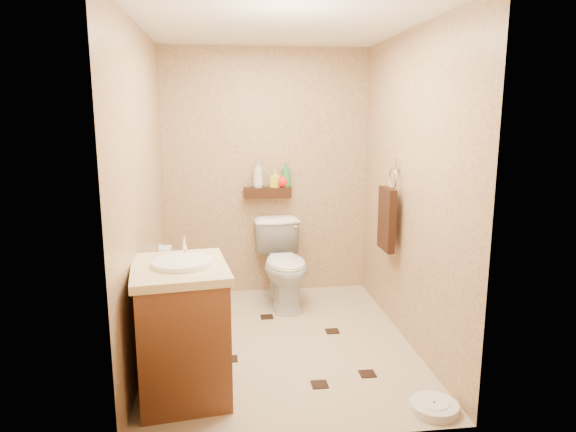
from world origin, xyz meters
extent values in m
plane|color=#C5AD90|center=(0.00, 0.00, 0.00)|extent=(2.50, 2.50, 0.00)
cube|color=tan|center=(0.00, 1.25, 1.20)|extent=(2.00, 0.04, 2.40)
cube|color=tan|center=(0.00, -1.25, 1.20)|extent=(2.00, 0.04, 2.40)
cube|color=tan|center=(-1.00, 0.00, 1.20)|extent=(0.04, 2.50, 2.40)
cube|color=tan|center=(1.00, 0.00, 1.20)|extent=(0.04, 2.50, 2.40)
cube|color=white|center=(0.00, 0.00, 2.40)|extent=(2.00, 2.50, 0.02)
cube|color=#35190E|center=(0.00, 1.17, 1.02)|extent=(0.46, 0.14, 0.10)
cube|color=black|center=(-0.40, -0.24, 0.00)|extent=(0.11, 0.11, 0.01)
cube|color=black|center=(0.45, 0.15, 0.00)|extent=(0.11, 0.11, 0.01)
cube|color=black|center=(0.19, -0.68, 0.00)|extent=(0.11, 0.11, 0.01)
cube|color=black|center=(-0.63, 0.57, 0.00)|extent=(0.11, 0.11, 0.01)
cube|color=black|center=(0.54, -0.58, 0.00)|extent=(0.11, 0.11, 0.01)
cube|color=black|center=(-0.07, 0.52, 0.00)|extent=(0.11, 0.11, 0.01)
imported|color=white|center=(0.12, 0.83, 0.39)|extent=(0.53, 0.81, 0.78)
cube|color=brown|center=(-0.70, -0.66, 0.40)|extent=(0.62, 0.73, 0.80)
cube|color=beige|center=(-0.70, -0.66, 0.83)|extent=(0.67, 0.77, 0.05)
cylinder|color=white|center=(-0.68, -0.66, 0.86)|extent=(0.37, 0.37, 0.05)
cylinder|color=silver|center=(-0.68, -0.43, 0.93)|extent=(0.03, 0.03, 0.12)
cylinder|color=white|center=(0.82, -1.07, 0.03)|extent=(0.39, 0.39, 0.05)
cylinder|color=white|center=(0.82, -1.07, 0.06)|extent=(0.18, 0.18, 0.01)
cylinder|color=#17595C|center=(-0.56, 1.04, 0.06)|extent=(0.10, 0.10, 0.11)
cylinder|color=white|center=(-0.56, 1.04, 0.26)|extent=(0.02, 0.02, 0.31)
sphere|color=white|center=(-0.56, 1.04, 0.40)|extent=(0.07, 0.07, 0.07)
cube|color=silver|center=(0.98, 0.25, 1.38)|extent=(0.03, 0.06, 0.08)
torus|color=silver|center=(0.95, 0.25, 1.26)|extent=(0.02, 0.19, 0.19)
cube|color=black|center=(0.91, 0.25, 0.92)|extent=(0.06, 0.30, 0.52)
cylinder|color=white|center=(-0.94, 0.65, 0.60)|extent=(0.11, 0.11, 0.11)
cylinder|color=silver|center=(-0.98, 0.65, 0.66)|extent=(0.04, 0.02, 0.02)
imported|color=silver|center=(-0.09, 1.17, 1.20)|extent=(0.13, 0.13, 0.26)
imported|color=yellow|center=(0.08, 1.17, 1.16)|extent=(0.11, 0.11, 0.17)
imported|color=red|center=(0.15, 1.17, 1.15)|extent=(0.15, 0.15, 0.16)
imported|color=#2E8C3F|center=(0.18, 1.17, 1.19)|extent=(0.10, 0.10, 0.25)
camera|label=1|loc=(-0.40, -3.76, 1.77)|focal=32.00mm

